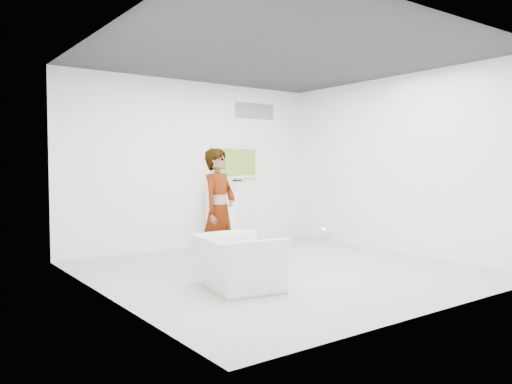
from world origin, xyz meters
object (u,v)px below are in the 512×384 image
tv (235,162)px  person (219,211)px  pedestal (221,220)px  floor_uplight (323,235)px  armchair (238,262)px

tv → person: 2.70m
person → pedestal: size_ratio=1.73×
person → pedestal: (1.14, 1.76, -0.36)m
tv → floor_uplight: (1.50, -0.87, -1.42)m
pedestal → tv: bearing=29.8°
pedestal → floor_uplight: bearing=-16.6°
floor_uplight → pedestal: bearing=163.4°
armchair → floor_uplight: bearing=-47.7°
person → pedestal: person is taller
armchair → pedestal: (1.45, 2.70, 0.18)m
person → pedestal: bearing=32.0°
armchair → person: bearing=-7.9°
floor_uplight → person: bearing=-159.4°
armchair → floor_uplight: armchair is taller
pedestal → floor_uplight: 2.10m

